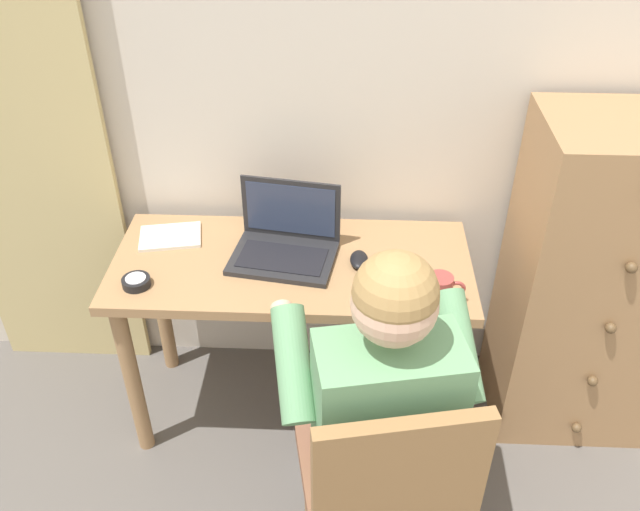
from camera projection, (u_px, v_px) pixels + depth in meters
name	position (u px, v px, depth m)	size (l,w,h in m)	color
wall_back	(412.00, 71.00, 2.19)	(4.80, 0.05, 2.50)	beige
curtain_panel	(15.00, 119.00, 2.28)	(0.60, 0.03, 2.17)	#CCB77A
desk	(292.00, 288.00, 2.31)	(1.20, 0.54, 0.71)	#9E754C
dresser	(591.00, 284.00, 2.33)	(0.54, 0.46, 1.21)	#9E754C
chair	(385.00, 488.00, 1.78)	(0.49, 0.47, 0.89)	brown
person_seated	(375.00, 389.00, 1.82)	(0.60, 0.64, 1.21)	#6B84AD
laptop	(286.00, 241.00, 2.25)	(0.38, 0.30, 0.24)	#232326
computer_mouse	(359.00, 260.00, 2.23)	(0.06, 0.10, 0.03)	black
desk_clock	(136.00, 282.00, 2.13)	(0.09, 0.09, 0.03)	black
notebook_pad	(170.00, 237.00, 2.35)	(0.21, 0.15, 0.01)	silver
coffee_mug	(440.00, 289.00, 2.05)	(0.12, 0.08, 0.09)	#9E3D38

